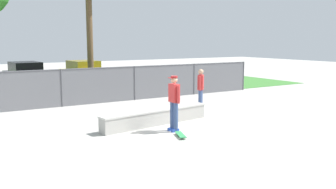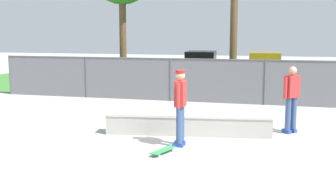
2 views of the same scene
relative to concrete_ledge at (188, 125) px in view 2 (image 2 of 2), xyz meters
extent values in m
plane|color=#ADAAA3|center=(-0.02, -1.07, -0.28)|extent=(80.00, 80.00, 0.00)
cube|color=#3D7A33|center=(-0.02, 15.65, -0.27)|extent=(30.29, 20.00, 0.02)
cube|color=#A8A59E|center=(0.00, 0.00, -0.03)|extent=(4.40, 1.05, 0.50)
cube|color=beige|center=(0.00, 0.00, 0.25)|extent=(4.45, 1.10, 0.06)
cube|color=#2647A5|center=(0.02, -1.23, -0.23)|extent=(0.26, 0.11, 0.10)
cube|color=#2647A5|center=(0.02, -1.01, -0.23)|extent=(0.26, 0.11, 0.10)
cylinder|color=#384C7A|center=(0.05, -1.23, 0.26)|extent=(0.15, 0.15, 0.88)
cylinder|color=#384C7A|center=(0.05, -1.01, 0.26)|extent=(0.15, 0.15, 0.88)
cube|color=red|center=(0.05, -1.12, 1.00)|extent=(0.22, 0.38, 0.60)
cylinder|color=red|center=(0.05, -1.37, 0.98)|extent=(0.10, 0.10, 0.58)
cylinder|color=red|center=(0.05, -0.87, 0.98)|extent=(0.10, 0.10, 0.58)
sphere|color=tan|center=(0.05, -1.12, 1.43)|extent=(0.22, 0.22, 0.22)
cylinder|color=maroon|center=(0.05, -1.12, 1.53)|extent=(0.23, 0.23, 0.06)
cube|color=maroon|center=(-0.08, -1.12, 1.50)|extent=(0.12, 0.20, 0.02)
cube|color=#2D8C4C|center=(-0.18, -1.85, -0.20)|extent=(0.46, 0.82, 0.02)
cube|color=#B2B2B7|center=(-0.09, -1.59, -0.22)|extent=(0.15, 0.10, 0.02)
cube|color=#B2B2B7|center=(-0.27, -2.11, -0.22)|extent=(0.15, 0.10, 0.02)
cylinder|color=silver|center=(-0.01, -1.62, -0.26)|extent=(0.05, 0.06, 0.05)
cylinder|color=silver|center=(-0.17, -1.57, -0.26)|extent=(0.05, 0.06, 0.05)
cylinder|color=silver|center=(-0.19, -2.14, -0.26)|extent=(0.05, 0.06, 0.05)
cylinder|color=silver|center=(-0.35, -2.08, -0.26)|extent=(0.05, 0.06, 0.05)
cylinder|color=#4C4C51|center=(-9.17, 5.35, 0.58)|extent=(0.07, 0.07, 1.72)
cylinder|color=#4C4C51|center=(-5.51, 5.35, 0.58)|extent=(0.07, 0.07, 1.72)
cylinder|color=#4C4C51|center=(-1.85, 5.35, 0.58)|extent=(0.07, 0.07, 1.72)
cylinder|color=#4C4C51|center=(1.81, 5.35, 0.58)|extent=(0.07, 0.07, 1.72)
cylinder|color=#4C4C51|center=(-0.02, 5.35, 1.40)|extent=(18.29, 0.05, 0.05)
cube|color=slate|center=(-0.02, 5.35, 0.58)|extent=(18.29, 0.01, 1.72)
cylinder|color=brown|center=(-4.78, 7.84, 1.89)|extent=(0.32, 0.32, 4.35)
cylinder|color=brown|center=(0.37, 7.66, 2.46)|extent=(0.32, 0.32, 5.48)
cube|color=black|center=(-1.99, 13.03, 0.39)|extent=(2.09, 4.32, 0.70)
cube|color=black|center=(-1.98, 12.88, 1.06)|extent=(1.74, 2.21, 0.64)
cylinder|color=black|center=(-2.98, 14.26, 0.04)|extent=(0.26, 0.65, 0.64)
cylinder|color=black|center=(-1.18, 14.39, 0.04)|extent=(0.26, 0.65, 0.64)
cylinder|color=black|center=(-2.79, 11.66, 0.04)|extent=(0.26, 0.65, 0.64)
cylinder|color=black|center=(-1.00, 11.79, 0.04)|extent=(0.26, 0.65, 0.64)
cube|color=gold|center=(1.54, 12.53, 0.39)|extent=(2.09, 4.32, 0.70)
cube|color=#776413|center=(1.55, 12.38, 1.06)|extent=(1.74, 2.21, 0.64)
cylinder|color=black|center=(0.55, 13.76, 0.04)|extent=(0.26, 0.65, 0.64)
cylinder|color=black|center=(2.35, 13.89, 0.04)|extent=(0.26, 0.65, 0.64)
cylinder|color=black|center=(0.73, 11.17, 0.04)|extent=(0.26, 0.65, 0.64)
cylinder|color=black|center=(2.53, 11.29, 0.04)|extent=(0.26, 0.65, 0.64)
cube|color=#2647A5|center=(2.56, 0.89, -0.23)|extent=(0.26, 0.26, 0.10)
cube|color=#2647A5|center=(2.71, 1.04, -0.23)|extent=(0.26, 0.26, 0.10)
cylinder|color=#384C7A|center=(2.58, 0.87, 0.26)|extent=(0.15, 0.15, 0.88)
cylinder|color=#384C7A|center=(2.73, 1.02, 0.26)|extent=(0.15, 0.15, 0.88)
cube|color=red|center=(2.66, 0.94, 1.00)|extent=(0.42, 0.43, 0.60)
cylinder|color=red|center=(2.48, 0.76, 0.98)|extent=(0.10, 0.10, 0.58)
cylinder|color=red|center=(2.83, 1.12, 0.98)|extent=(0.10, 0.10, 0.58)
sphere|color=tan|center=(2.66, 0.94, 1.43)|extent=(0.22, 0.22, 0.22)
camera|label=1|loc=(-6.37, -11.20, 2.72)|focal=39.49mm
camera|label=2|loc=(2.26, -10.76, 2.44)|focal=45.01mm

